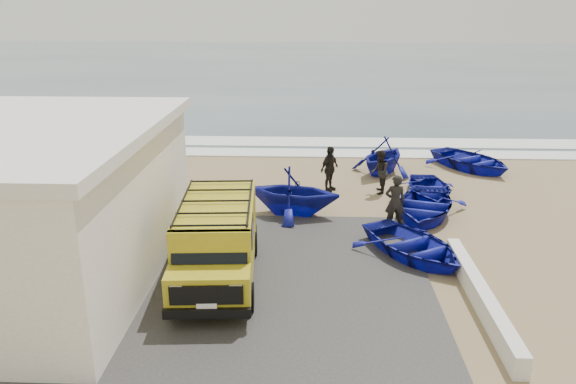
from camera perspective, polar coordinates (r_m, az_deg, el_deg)
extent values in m
plane|color=#8F7853|center=(17.28, -0.15, -6.16)|extent=(160.00, 160.00, 0.00)
cube|color=#3A3735|center=(15.69, -7.88, -8.95)|extent=(12.00, 10.00, 0.05)
cube|color=#385166|center=(72.04, 1.84, 12.80)|extent=(180.00, 88.00, 0.01)
cube|color=white|center=(28.61, 0.90, 3.99)|extent=(180.00, 1.60, 0.06)
cube|color=white|center=(31.03, 1.02, 5.13)|extent=(180.00, 2.20, 0.04)
cube|color=white|center=(16.78, -27.03, -1.69)|extent=(8.00, 9.00, 4.00)
cube|color=black|center=(16.42, -12.71, 1.74)|extent=(0.08, 0.70, 0.90)
cube|color=silver|center=(15.09, 18.96, -9.97)|extent=(0.35, 6.00, 0.55)
cube|color=gold|center=(15.66, -7.16, -4.10)|extent=(2.27, 4.21, 1.73)
cube|color=gold|center=(13.58, -8.06, -9.71)|extent=(2.05, 1.08, 0.94)
cube|color=black|center=(13.65, -8.00, -5.64)|extent=(1.85, 0.48, 0.75)
cube|color=black|center=(13.10, -8.31, -10.32)|extent=(1.69, 0.20, 0.47)
cube|color=black|center=(13.29, -8.23, -12.09)|extent=(2.03, 0.29, 0.23)
cube|color=black|center=(15.28, -7.32, -0.90)|extent=(2.14, 3.89, 0.06)
cylinder|color=black|center=(14.30, -11.56, -10.52)|extent=(0.28, 0.75, 0.73)
cylinder|color=black|center=(17.16, -9.80, -5.28)|extent=(0.28, 0.75, 0.73)
cylinder|color=black|center=(14.09, -3.96, -10.61)|extent=(0.28, 0.75, 0.73)
cylinder|color=black|center=(17.00, -3.55, -5.28)|extent=(0.28, 0.75, 0.73)
imported|color=#131A9C|center=(17.24, 12.58, -5.27)|extent=(4.27, 4.62, 0.78)
imported|color=#131A9C|center=(20.54, 13.64, -1.33)|extent=(3.94, 4.71, 0.84)
imported|color=#131A9C|center=(20.02, 0.55, 0.08)|extent=(3.92, 3.58, 1.76)
imported|color=#131A9C|center=(22.60, 14.12, 0.29)|extent=(2.51, 3.48, 0.71)
imported|color=#131A9C|center=(25.32, 9.62, 3.67)|extent=(3.98, 4.12, 1.66)
imported|color=#131A9C|center=(27.11, 18.07, 3.11)|extent=(4.73, 5.09, 0.86)
imported|color=black|center=(19.09, 10.82, -1.00)|extent=(0.72, 0.50, 1.88)
imported|color=black|center=(22.61, 9.28, 2.02)|extent=(0.74, 0.91, 1.76)
imported|color=black|center=(22.69, 4.24, 2.38)|extent=(1.01, 1.13, 1.85)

